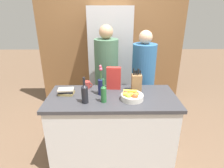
{
  "coord_description": "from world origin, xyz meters",
  "views": [
    {
      "loc": [
        -0.03,
        -1.95,
        1.85
      ],
      "look_at": [
        0.0,
        0.09,
        1.02
      ],
      "focal_mm": 30.0,
      "sensor_mm": 36.0,
      "label": 1
    }
  ],
  "objects_px": {
    "book_stack": "(66,92)",
    "person_in_blue": "(143,79)",
    "flower_vase": "(101,85)",
    "cereal_box": "(114,78)",
    "coffee_mug": "(87,85)",
    "refrigerator": "(110,63)",
    "person_at_sink": "(107,76)",
    "fruit_bowl": "(132,96)",
    "knife_block": "(136,83)",
    "bottle_vinegar": "(85,93)",
    "bottle_oil": "(104,93)"
  },
  "relations": [
    {
      "from": "book_stack",
      "to": "person_in_blue",
      "type": "relative_size",
      "value": 0.12
    },
    {
      "from": "flower_vase",
      "to": "cereal_box",
      "type": "xyz_separation_m",
      "value": [
        0.15,
        0.16,
        0.03
      ]
    },
    {
      "from": "coffee_mug",
      "to": "cereal_box",
      "type": "bearing_deg",
      "value": -6.64
    },
    {
      "from": "coffee_mug",
      "to": "refrigerator",
      "type": "bearing_deg",
      "value": 73.03
    },
    {
      "from": "flower_vase",
      "to": "person_at_sink",
      "type": "xyz_separation_m",
      "value": [
        0.05,
        0.59,
        -0.09
      ]
    },
    {
      "from": "flower_vase",
      "to": "book_stack",
      "type": "xyz_separation_m",
      "value": [
        -0.42,
        0.01,
        -0.08
      ]
    },
    {
      "from": "fruit_bowl",
      "to": "flower_vase",
      "type": "xyz_separation_m",
      "value": [
        -0.34,
        0.14,
        0.07
      ]
    },
    {
      "from": "refrigerator",
      "to": "person_in_blue",
      "type": "relative_size",
      "value": 1.19
    },
    {
      "from": "knife_block",
      "to": "book_stack",
      "type": "relative_size",
      "value": 1.53
    },
    {
      "from": "book_stack",
      "to": "person_in_blue",
      "type": "height_order",
      "value": "person_in_blue"
    },
    {
      "from": "knife_block",
      "to": "person_at_sink",
      "type": "height_order",
      "value": "person_at_sink"
    },
    {
      "from": "flower_vase",
      "to": "coffee_mug",
      "type": "distance_m",
      "value": 0.29
    },
    {
      "from": "person_in_blue",
      "to": "coffee_mug",
      "type": "bearing_deg",
      "value": -141.66
    },
    {
      "from": "book_stack",
      "to": "bottle_vinegar",
      "type": "xyz_separation_m",
      "value": [
        0.25,
        -0.21,
        0.08
      ]
    },
    {
      "from": "bottle_oil",
      "to": "person_at_sink",
      "type": "distance_m",
      "value": 0.79
    },
    {
      "from": "fruit_bowl",
      "to": "person_in_blue",
      "type": "relative_size",
      "value": 0.16
    },
    {
      "from": "book_stack",
      "to": "coffee_mug",
      "type": "bearing_deg",
      "value": 41.69
    },
    {
      "from": "flower_vase",
      "to": "person_in_blue",
      "type": "height_order",
      "value": "person_in_blue"
    },
    {
      "from": "book_stack",
      "to": "person_at_sink",
      "type": "bearing_deg",
      "value": 51.37
    },
    {
      "from": "coffee_mug",
      "to": "book_stack",
      "type": "height_order",
      "value": "coffee_mug"
    },
    {
      "from": "person_at_sink",
      "to": "book_stack",
      "type": "bearing_deg",
      "value": -133.72
    },
    {
      "from": "cereal_box",
      "to": "book_stack",
      "type": "height_order",
      "value": "cereal_box"
    },
    {
      "from": "flower_vase",
      "to": "bottle_oil",
      "type": "height_order",
      "value": "flower_vase"
    },
    {
      "from": "cereal_box",
      "to": "bottle_oil",
      "type": "distance_m",
      "value": 0.38
    },
    {
      "from": "knife_block",
      "to": "cereal_box",
      "type": "height_order",
      "value": "knife_block"
    },
    {
      "from": "person_at_sink",
      "to": "knife_block",
      "type": "bearing_deg",
      "value": -58.46
    },
    {
      "from": "knife_block",
      "to": "cereal_box",
      "type": "xyz_separation_m",
      "value": [
        -0.27,
        0.07,
        0.03
      ]
    },
    {
      "from": "bottle_vinegar",
      "to": "person_in_blue",
      "type": "xyz_separation_m",
      "value": [
        0.75,
        0.76,
        -0.13
      ]
    },
    {
      "from": "fruit_bowl",
      "to": "bottle_vinegar",
      "type": "distance_m",
      "value": 0.52
    },
    {
      "from": "refrigerator",
      "to": "cereal_box",
      "type": "distance_m",
      "value": 1.04
    },
    {
      "from": "book_stack",
      "to": "bottle_oil",
      "type": "bearing_deg",
      "value": -23.83
    },
    {
      "from": "coffee_mug",
      "to": "person_at_sink",
      "type": "bearing_deg",
      "value": 57.63
    },
    {
      "from": "bottle_oil",
      "to": "book_stack",
      "type": "bearing_deg",
      "value": 156.17
    },
    {
      "from": "fruit_bowl",
      "to": "knife_block",
      "type": "bearing_deg",
      "value": 71.44
    },
    {
      "from": "book_stack",
      "to": "cereal_box",
      "type": "bearing_deg",
      "value": 15.65
    },
    {
      "from": "bottle_oil",
      "to": "bottle_vinegar",
      "type": "height_order",
      "value": "bottle_vinegar"
    },
    {
      "from": "coffee_mug",
      "to": "person_at_sink",
      "type": "relative_size",
      "value": 0.08
    },
    {
      "from": "coffee_mug",
      "to": "bottle_vinegar",
      "type": "distance_m",
      "value": 0.42
    },
    {
      "from": "knife_block",
      "to": "bottle_vinegar",
      "type": "relative_size",
      "value": 1.01
    },
    {
      "from": "refrigerator",
      "to": "flower_vase",
      "type": "xyz_separation_m",
      "value": [
        -0.11,
        -1.2,
        0.07
      ]
    },
    {
      "from": "fruit_bowl",
      "to": "person_in_blue",
      "type": "bearing_deg",
      "value": 70.85
    },
    {
      "from": "coffee_mug",
      "to": "person_in_blue",
      "type": "relative_size",
      "value": 0.08
    },
    {
      "from": "book_stack",
      "to": "person_at_sink",
      "type": "distance_m",
      "value": 0.75
    },
    {
      "from": "book_stack",
      "to": "bottle_vinegar",
      "type": "distance_m",
      "value": 0.34
    },
    {
      "from": "refrigerator",
      "to": "coffee_mug",
      "type": "distance_m",
      "value": 1.04
    },
    {
      "from": "book_stack",
      "to": "refrigerator",
      "type": "bearing_deg",
      "value": 66.21
    },
    {
      "from": "refrigerator",
      "to": "bottle_vinegar",
      "type": "bearing_deg",
      "value": -101.13
    },
    {
      "from": "cereal_box",
      "to": "person_in_blue",
      "type": "height_order",
      "value": "person_in_blue"
    },
    {
      "from": "bottle_vinegar",
      "to": "person_at_sink",
      "type": "xyz_separation_m",
      "value": [
        0.22,
        0.8,
        -0.09
      ]
    },
    {
      "from": "knife_block",
      "to": "coffee_mug",
      "type": "height_order",
      "value": "knife_block"
    }
  ]
}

